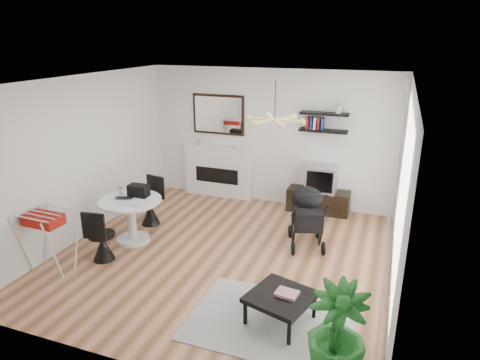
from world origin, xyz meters
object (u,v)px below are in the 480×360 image
(fireplace, at_px, (218,165))
(drying_rack, at_px, (49,240))
(stroller, at_px, (307,218))
(potted_plant, at_px, (337,333))
(crt_tv, at_px, (322,178))
(coffee_table, at_px, (281,298))
(dining_table, at_px, (131,214))
(tv_console, at_px, (318,201))

(fireplace, xyz_separation_m, drying_rack, (-1.08, -3.69, -0.19))
(stroller, height_order, potted_plant, potted_plant)
(potted_plant, bearing_deg, crt_tv, 101.96)
(crt_tv, distance_m, coffee_table, 3.57)
(dining_table, distance_m, stroller, 2.89)
(fireplace, xyz_separation_m, potted_plant, (3.10, -4.35, -0.16))
(stroller, distance_m, potted_plant, 2.92)
(tv_console, distance_m, stroller, 1.45)
(stroller, bearing_deg, fireplace, 126.40)
(drying_rack, distance_m, stroller, 3.94)
(drying_rack, bearing_deg, dining_table, 67.82)
(fireplace, height_order, potted_plant, fireplace)
(crt_tv, bearing_deg, fireplace, 176.25)
(coffee_table, bearing_deg, drying_rack, -179.96)
(coffee_table, bearing_deg, dining_table, 157.10)
(dining_table, distance_m, potted_plant, 4.08)
(tv_console, bearing_deg, dining_table, -139.05)
(fireplace, bearing_deg, drying_rack, -106.30)
(stroller, bearing_deg, potted_plant, -91.09)
(drying_rack, bearing_deg, stroller, 35.36)
(dining_table, xyz_separation_m, drying_rack, (-0.56, -1.22, 0.00))
(stroller, bearing_deg, coffee_table, -104.88)
(crt_tv, relative_size, coffee_table, 0.66)
(fireplace, relative_size, coffee_table, 2.47)
(fireplace, height_order, drying_rack, fireplace)
(crt_tv, height_order, potted_plant, potted_plant)
(tv_console, relative_size, drying_rack, 1.27)
(fireplace, distance_m, crt_tv, 2.22)
(crt_tv, relative_size, drying_rack, 0.61)
(crt_tv, height_order, coffee_table, crt_tv)
(tv_console, relative_size, potted_plant, 1.13)
(fireplace, height_order, crt_tv, fireplace)
(crt_tv, distance_m, dining_table, 3.59)
(drying_rack, height_order, potted_plant, potted_plant)
(fireplace, distance_m, dining_table, 2.54)
(tv_console, height_order, drying_rack, drying_rack)
(coffee_table, xyz_separation_m, potted_plant, (0.74, -0.66, 0.19))
(potted_plant, bearing_deg, coffee_table, 138.28)
(stroller, relative_size, potted_plant, 1.01)
(coffee_table, height_order, potted_plant, potted_plant)
(stroller, xyz_separation_m, coffee_table, (0.13, -2.12, -0.12))
(fireplace, bearing_deg, potted_plant, -54.49)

